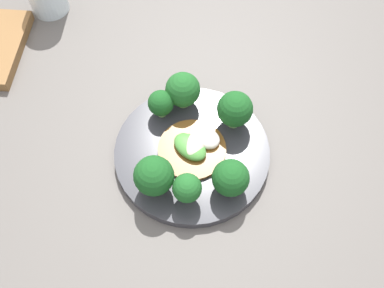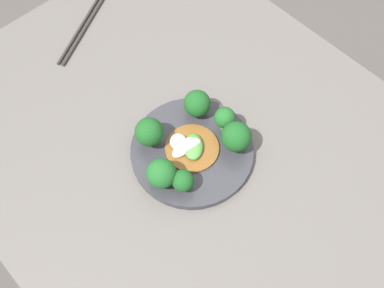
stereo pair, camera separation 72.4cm
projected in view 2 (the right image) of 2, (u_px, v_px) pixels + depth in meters
The scene contains 11 objects.
ground_plane at pixel (200, 255), 1.56m from camera, with size 8.00×8.00×0.00m, color #4C4742.
table at pixel (202, 218), 1.23m from camera, with size 1.16×0.83×0.75m.
plate at pixel (192, 151), 0.90m from camera, with size 0.25×0.25×0.02m.
broccoli_north at pixel (225, 118), 0.89m from camera, with size 0.04×0.04×0.06m.
broccoli_south at pixel (161, 174), 0.83m from camera, with size 0.06×0.06×0.07m.
broccoli_northeast at pixel (236, 137), 0.86m from camera, with size 0.06×0.06×0.07m.
broccoli_southeast at pixel (183, 181), 0.83m from camera, with size 0.04×0.04×0.05m.
broccoli_southwest at pixel (149, 132), 0.87m from camera, with size 0.06×0.06×0.07m.
broccoli_northwest at pixel (197, 104), 0.90m from camera, with size 0.06×0.06×0.06m.
stirfry_center at pixel (190, 147), 0.89m from camera, with size 0.11×0.11×0.02m.
chopsticks at pixel (83, 28), 1.07m from camera, with size 0.13×0.22×0.01m.
Camera 2 is at (0.29, -0.31, 1.55)m, focal length 42.00 mm.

